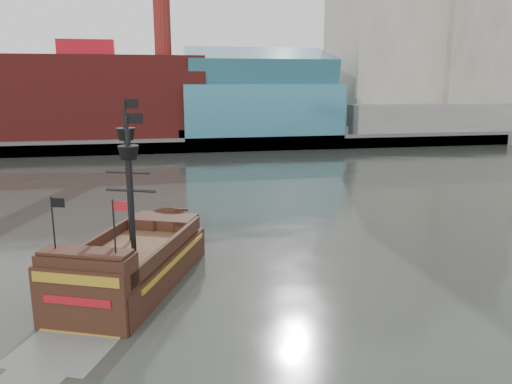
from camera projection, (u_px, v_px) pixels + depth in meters
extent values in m
plane|color=#282B26|center=(325.00, 291.00, 30.59)|extent=(400.00, 400.00, 0.00)
cube|color=slate|center=(199.00, 131.00, 118.48)|extent=(220.00, 60.00, 2.00)
cube|color=#4C4C49|center=(213.00, 145.00, 90.16)|extent=(220.00, 1.00, 2.60)
cube|color=maroon|center=(89.00, 98.00, 93.33)|extent=(42.00, 18.00, 15.00)
cube|color=teal|center=(259.00, 110.00, 97.99)|extent=(30.00, 16.00, 10.00)
cube|color=#C0B29F|center=(384.00, 23.00, 109.30)|extent=(20.00, 22.00, 46.00)
cube|color=#AEA592|center=(467.00, 42.00, 109.74)|extent=(18.00, 18.00, 38.00)
cube|color=#C0B29F|center=(392.00, 19.00, 126.82)|extent=(24.00, 20.00, 52.00)
cube|color=slate|center=(445.00, 119.00, 101.76)|extent=(40.00, 6.00, 6.00)
cube|color=teal|center=(259.00, 68.00, 96.25)|extent=(28.00, 14.94, 8.78)
cube|color=black|center=(135.00, 274.00, 31.56)|extent=(9.75, 13.76, 2.75)
cube|color=#4D351C|center=(134.00, 251.00, 31.23)|extent=(8.78, 12.38, 0.32)
cube|color=black|center=(164.00, 223.00, 36.01)|extent=(5.13, 4.07, 1.06)
cube|color=black|center=(87.00, 271.00, 25.79)|extent=(5.29, 3.49, 1.91)
cube|color=black|center=(79.00, 310.00, 25.23)|extent=(4.89, 2.23, 4.23)
cube|color=#A07B1F|center=(75.00, 280.00, 24.72)|extent=(4.43, 1.90, 0.53)
cube|color=maroon|center=(77.00, 301.00, 24.97)|extent=(3.46, 1.50, 0.42)
cylinder|color=black|center=(128.00, 179.00, 31.98)|extent=(0.39, 0.39, 8.26)
cylinder|color=black|center=(131.00, 197.00, 28.36)|extent=(0.39, 0.39, 7.62)
cone|color=black|center=(126.00, 134.00, 31.36)|extent=(1.52, 1.52, 0.74)
cone|color=black|center=(129.00, 153.00, 27.81)|extent=(1.52, 1.52, 0.74)
cube|color=black|center=(131.00, 104.00, 30.85)|extent=(0.89, 0.39, 0.58)
cube|color=black|center=(135.00, 118.00, 27.30)|extent=(0.89, 0.39, 0.58)
cube|color=gray|center=(61.00, 351.00, 23.80)|extent=(5.61, 5.24, 0.02)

